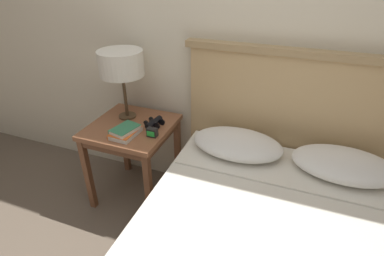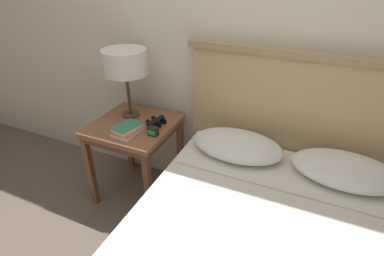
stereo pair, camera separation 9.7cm
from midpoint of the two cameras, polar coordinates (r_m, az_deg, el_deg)
wall_back at (r=2.09m, az=4.26°, el=18.11°), size 8.00×0.06×2.60m
nightstand at (r=2.29m, az=-12.55°, el=-1.32°), size 0.58×0.58×0.65m
table_lamp at (r=2.21m, az=-14.59°, el=11.68°), size 0.32×0.32×0.51m
book_on_nightstand at (r=2.11m, az=-13.90°, el=-0.94°), size 0.16×0.21×0.04m
book_stacked_on_top at (r=2.10m, az=-13.98°, el=-0.22°), size 0.17×0.21×0.03m
binoculars_pair at (r=2.20m, az=-8.50°, el=1.04°), size 0.15×0.16×0.05m
alarm_clock at (r=2.06m, az=-8.95°, el=-0.85°), size 0.07×0.05×0.06m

